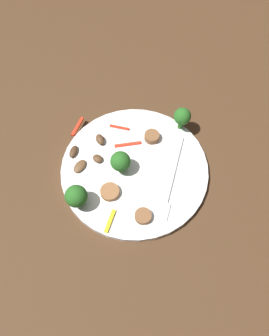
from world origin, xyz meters
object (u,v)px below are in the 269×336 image
object	(u,v)px
mushroom_3	(80,166)
pepper_strip_0	(128,144)
broccoli_floret_2	(76,196)
pepper_strip_1	(119,127)
mushroom_1	(98,159)
sausage_slice_1	(110,192)
sausage_slice_2	(143,216)
fork	(171,183)
sausage_slice_0	(152,137)
pepper_strip_2	(110,221)
plate	(134,169)
mushroom_0	(74,152)
pepper_strip_3	(78,127)
broccoli_floret_1	(120,159)
mushroom_2	(100,139)
broccoli_floret_0	(182,117)

from	to	relation	value
mushroom_3	pepper_strip_0	world-z (taller)	mushroom_3
broccoli_floret_2	pepper_strip_1	distance (m)	0.18
mushroom_3	mushroom_1	bearing A→B (deg)	112.83
sausage_slice_1	mushroom_1	size ratio (longest dim) A/B	1.69
sausage_slice_2	pepper_strip_0	world-z (taller)	sausage_slice_2
fork	sausage_slice_1	size ratio (longest dim) A/B	4.94
sausage_slice_0	pepper_strip_2	distance (m)	0.19
sausage_slice_0	mushroom_1	bearing A→B (deg)	-68.24
plate	mushroom_0	distance (m)	0.12
pepper_strip_1	pepper_strip_3	xyz separation A→B (m)	(-0.01, -0.09, 0.00)
pepper_strip_2	mushroom_1	bearing A→B (deg)	-170.60
plate	fork	distance (m)	0.08
broccoli_floret_1	pepper_strip_2	xyz separation A→B (m)	(0.11, -0.02, -0.03)
broccoli_floret_1	pepper_strip_0	size ratio (longest dim) A/B	0.89
broccoli_floret_1	mushroom_2	world-z (taller)	broccoli_floret_1
sausage_slice_1	pepper_strip_3	xyz separation A→B (m)	(-0.15, -0.06, -0.00)
sausage_slice_0	mushroom_2	world-z (taller)	sausage_slice_0
plate	fork	world-z (taller)	fork
fork	pepper_strip_3	world-z (taller)	same
pepper_strip_1	pepper_strip_3	world-z (taller)	pepper_strip_3
mushroom_2	mushroom_3	size ratio (longest dim) A/B	0.80
mushroom_3	pepper_strip_3	bearing A→B (deg)	-175.77
sausage_slice_1	sausage_slice_2	world-z (taller)	same
broccoli_floret_2	pepper_strip_3	distance (m)	0.17
mushroom_0	mushroom_3	world-z (taller)	same
sausage_slice_2	broccoli_floret_2	bearing A→B (deg)	-106.26
mushroom_3	pepper_strip_0	distance (m)	0.10
mushroom_2	sausage_slice_2	bearing A→B (deg)	24.37
broccoli_floret_0	mushroom_3	distance (m)	0.22
sausage_slice_2	pepper_strip_2	xyz separation A→B (m)	(0.00, -0.06, -0.00)
pepper_strip_2	broccoli_floret_0	bearing A→B (deg)	142.79
broccoli_floret_2	pepper_strip_3	xyz separation A→B (m)	(-0.17, -0.01, -0.03)
broccoli_floret_2	broccoli_floret_1	bearing A→B (deg)	132.07
broccoli_floret_1	mushroom_0	bearing A→B (deg)	-111.41
broccoli_floret_1	broccoli_floret_2	world-z (taller)	broccoli_floret_2
broccoli_floret_1	broccoli_floret_2	distance (m)	0.11
sausage_slice_2	pepper_strip_3	world-z (taller)	sausage_slice_2
mushroom_2	pepper_strip_2	size ratio (longest dim) A/B	0.56
sausage_slice_2	plate	bearing A→B (deg)	-174.52
broccoli_floret_0	broccoli_floret_1	xyz separation A→B (m)	(0.09, -0.12, -0.01)
sausage_slice_2	pepper_strip_1	distance (m)	0.20
sausage_slice_2	pepper_strip_1	bearing A→B (deg)	-169.78
fork	broccoli_floret_2	bearing A→B (deg)	-61.47
mushroom_2	sausage_slice_0	bearing A→B (deg)	90.32
pepper_strip_2	broccoli_floret_1	bearing A→B (deg)	168.03
broccoli_floret_0	mushroom_1	xyz separation A→B (m)	(0.07, -0.17, -0.03)
broccoli_floret_0	pepper_strip_0	world-z (taller)	broccoli_floret_0
broccoli_floret_0	broccoli_floret_2	bearing A→B (deg)	-52.43
sausage_slice_1	pepper_strip_0	bearing A→B (deg)	159.87
sausage_slice_2	pepper_strip_1	world-z (taller)	sausage_slice_2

